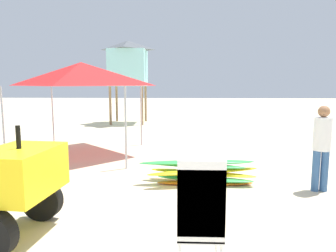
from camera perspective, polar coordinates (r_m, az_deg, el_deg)
name	(u,v)px	position (r m, az deg, el deg)	size (l,w,h in m)	color
stacked_plastic_chairs	(200,209)	(3.38, 5.87, -14.71)	(0.48, 0.48, 1.29)	white
surfboard_pile	(201,172)	(6.51, 5.97, -8.24)	(2.47, 0.95, 0.48)	orange
lifeguard_near_center	(322,143)	(6.56, 26.03, -2.75)	(0.32, 0.32, 1.63)	#33598C
popup_canopy	(81,74)	(9.24, -15.37, 9.03)	(3.01, 3.01, 2.61)	#B2B2B7
lifeguard_tower	(128,63)	(16.30, -7.22, 11.14)	(1.98, 1.98, 4.14)	olive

